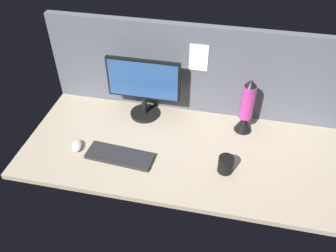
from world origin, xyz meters
The scene contains 7 objects.
ground_plane centered at (0.00, 0.00, -1.50)cm, with size 180.00×80.00×3.00cm, color tan.
cubicle_wall_back centered at (0.00, 37.50, 28.33)cm, with size 180.00×5.50×56.63cm.
monitor centered at (-29.32, 25.12, 21.60)cm, with size 44.11×18.00×38.64cm.
keyboard centered at (-33.05, -14.73, 1.00)cm, with size 37.00×13.00×2.00cm, color #262628.
mouse centered at (-58.86, -12.69, 1.70)cm, with size 5.60×9.60×3.40cm, color silver.
mug_black_travel centered at (24.14, -12.66, 4.67)cm, with size 8.12×8.12×9.35cm.
lava_lamp centered at (31.80, 22.88, 14.71)cm, with size 10.72×10.72×35.07cm.
Camera 1 is at (20.42, -140.17, 136.91)cm, focal length 37.11 mm.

